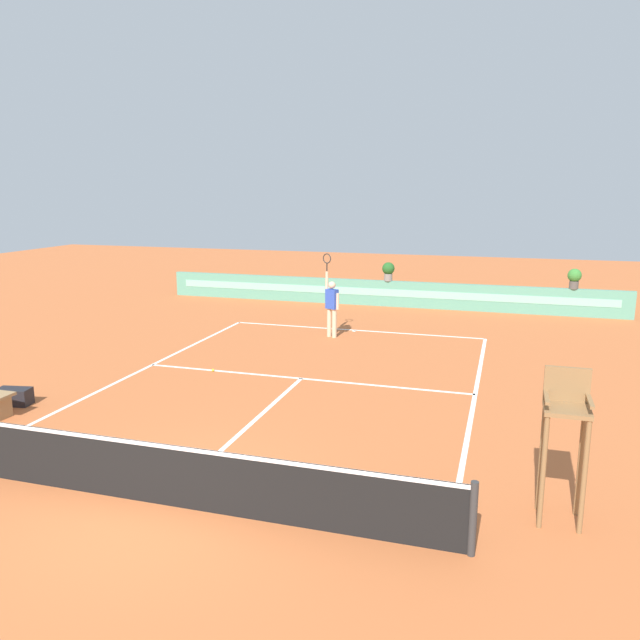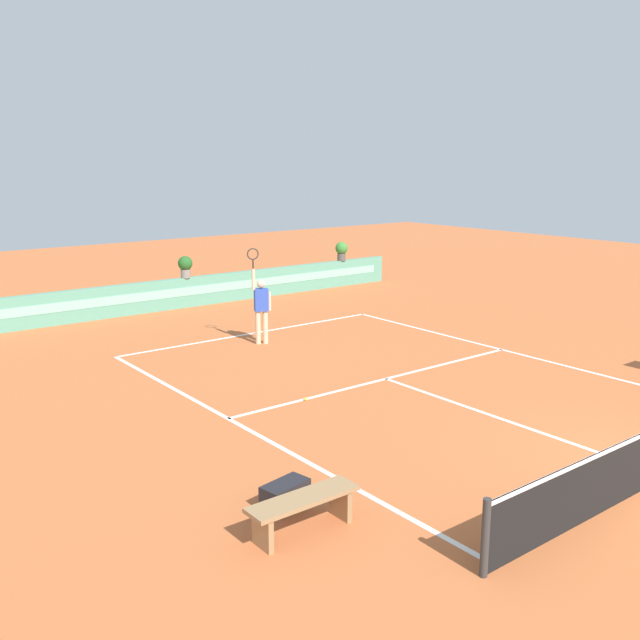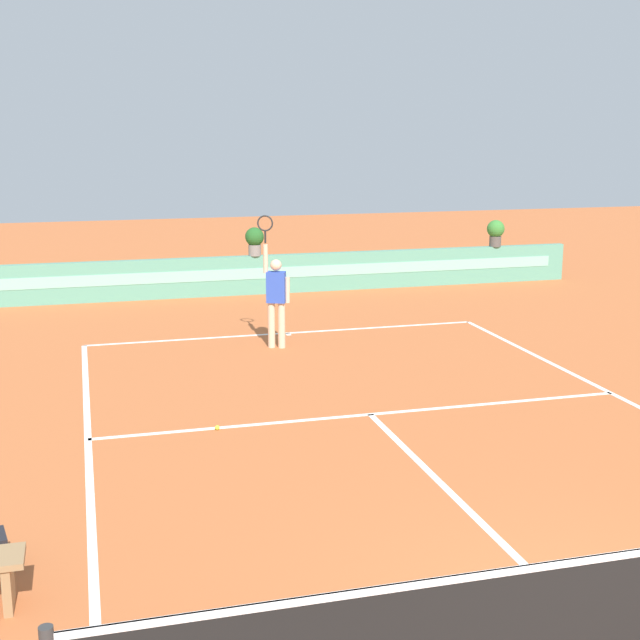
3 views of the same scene
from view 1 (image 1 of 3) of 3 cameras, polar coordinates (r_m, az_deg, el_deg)
name	(u,v)px [view 1 (image 1 of 3)]	position (r m, az deg, el deg)	size (l,w,h in m)	color
ground_plane	(296,383)	(14.76, -2.23, -5.84)	(60.00, 60.00, 0.00)	#BC6033
court_lines	(305,375)	(15.41, -1.36, -5.05)	(8.32, 11.94, 0.01)	white
net	(160,472)	(9.50, -14.52, -13.35)	(8.92, 0.10, 1.00)	#333333
back_wall_barrier	(382,293)	(24.44, 5.76, 2.46)	(18.00, 0.21, 1.00)	#599E84
umpire_chair	(565,428)	(9.14, 21.58, -9.20)	(0.60, 0.60, 2.14)	olive
gear_bag	(14,397)	(14.81, -26.28, -6.33)	(0.70, 0.36, 0.36)	black
tennis_player	(332,304)	(19.06, 1.09, 1.50)	(0.58, 0.34, 2.58)	beige
tennis_ball_near_baseline	(213,370)	(15.91, -9.81, -4.56)	(0.07, 0.07, 0.07)	#CCE033
potted_plant_far_right	(574,277)	(23.97, 22.34, 3.65)	(0.48, 0.48, 0.72)	#514C47
potted_plant_centre	(388,270)	(24.26, 6.30, 4.56)	(0.48, 0.48, 0.72)	gray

